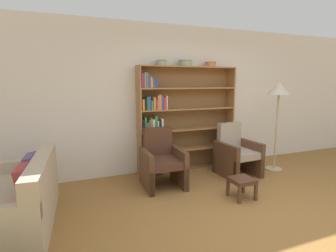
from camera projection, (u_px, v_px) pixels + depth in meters
The scene contains 11 objects.
ground_plane at pixel (274, 223), 3.20m from camera, with size 24.00×24.00×0.00m, color olive.
wall_back at pixel (189, 99), 5.16m from camera, with size 12.00×0.06×2.75m.
bookshelf at pixel (178, 122), 4.95m from camera, with size 1.92×0.30×1.99m.
bowl_cream at pixel (161, 62), 4.64m from camera, with size 0.21×0.21×0.10m.
bowl_brass at pixel (185, 63), 4.81m from camera, with size 0.26×0.26×0.11m.
bowl_sage at pixel (210, 64), 5.00m from camera, with size 0.22×0.22×0.09m.
couch at pixel (16, 204), 3.06m from camera, with size 0.96×1.68×0.83m.
armchair_leather at pixel (162, 162), 4.31m from camera, with size 0.66×0.70×0.94m.
armchair_cushioned at pixel (236, 153), 4.84m from camera, with size 0.68×0.72×0.94m.
floor_lamp at pixel (279, 93), 4.93m from camera, with size 0.44×0.44×1.71m.
footstool at pixel (242, 182), 3.85m from camera, with size 0.33×0.33×0.31m.
Camera 1 is at (-2.30, -2.28, 1.70)m, focal length 28.00 mm.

